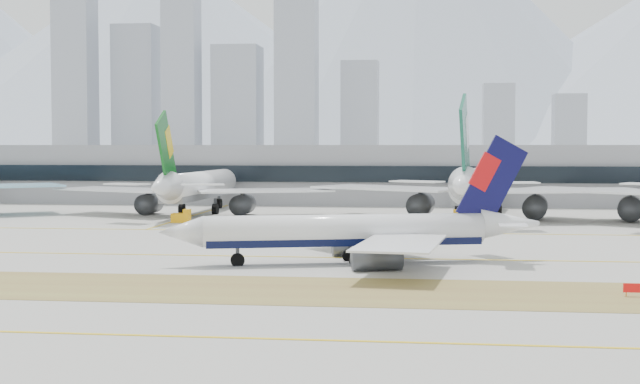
# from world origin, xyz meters

# --- Properties ---
(ground) EXTENTS (3000.00, 3000.00, 0.00)m
(ground) POSITION_xyz_m (0.00, 0.00, 0.00)
(ground) COLOR #A5A49B
(ground) RESTS_ON ground
(apron_markings) EXTENTS (360.00, 122.22, 0.06)m
(apron_markings) POSITION_xyz_m (0.00, -53.95, 0.02)
(apron_markings) COLOR brown
(apron_markings) RESTS_ON ground
(taxiing_airliner) EXTENTS (48.09, 41.02, 16.44)m
(taxiing_airliner) POSITION_xyz_m (11.22, -10.16, 3.97)
(taxiing_airliner) COLOR white
(taxiing_airliner) RESTS_ON ground
(widebody_eva) EXTENTS (61.39, 59.88, 21.88)m
(widebody_eva) POSITION_xyz_m (-29.67, 65.37, 5.82)
(widebody_eva) COLOR white
(widebody_eva) RESTS_ON ground
(widebody_cathay) EXTENTS (67.84, 67.05, 24.46)m
(widebody_cathay) POSITION_xyz_m (30.00, 63.30, 6.50)
(widebody_cathay) COLOR white
(widebody_cathay) RESTS_ON ground
(terminal) EXTENTS (280.00, 43.10, 15.00)m
(terminal) POSITION_xyz_m (0.00, 114.84, 7.50)
(terminal) COLOR gray
(terminal) RESTS_ON ground
(hold_sign_right) EXTENTS (2.20, 0.15, 1.35)m
(hold_sign_right) POSITION_xyz_m (40.07, -32.00, 0.88)
(hold_sign_right) COLOR red
(hold_sign_right) RESTS_ON ground
(gse_c) EXTENTS (3.55, 2.00, 2.60)m
(gse_c) POSITION_xyz_m (24.24, 49.84, 1.05)
(gse_c) COLOR #FFAC0D
(gse_c) RESTS_ON ground
(gse_b) EXTENTS (3.55, 2.00, 2.60)m
(gse_b) POSITION_xyz_m (-27.30, 44.81, 1.05)
(gse_b) COLOR #FFAC0D
(gse_b) RESTS_ON ground
(city_skyline) EXTENTS (342.00, 49.80, 140.00)m
(city_skyline) POSITION_xyz_m (-106.76, 453.42, 49.80)
(city_skyline) COLOR #949AA8
(city_skyline) RESTS_ON ground
(mountain_ridge) EXTENTS (2830.00, 1120.00, 470.00)m
(mountain_ridge) POSITION_xyz_m (33.00, 1404.14, 181.85)
(mountain_ridge) COLOR #9EA8B7
(mountain_ridge) RESTS_ON ground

